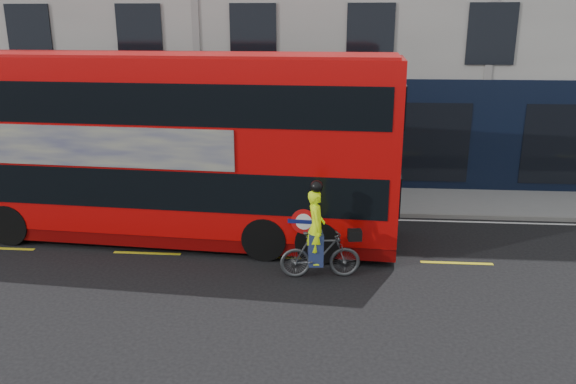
# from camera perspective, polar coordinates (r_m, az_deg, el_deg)

# --- Properties ---
(ground) EXTENTS (120.00, 120.00, 0.00)m
(ground) POSITION_cam_1_polar(r_m,az_deg,el_deg) (14.03, -16.03, -8.36)
(ground) COLOR black
(ground) RESTS_ON ground
(pavement) EXTENTS (60.00, 3.00, 0.12)m
(pavement) POSITION_cam_1_polar(r_m,az_deg,el_deg) (19.81, -9.62, -0.42)
(pavement) COLOR gray
(pavement) RESTS_ON ground
(kerb) EXTENTS (60.00, 0.12, 0.13)m
(kerb) POSITION_cam_1_polar(r_m,az_deg,el_deg) (18.43, -10.73, -1.75)
(kerb) COLOR slate
(kerb) RESTS_ON ground
(road_edge_line) EXTENTS (58.00, 0.10, 0.01)m
(road_edge_line) POSITION_cam_1_polar(r_m,az_deg,el_deg) (18.17, -10.97, -2.23)
(road_edge_line) COLOR silver
(road_edge_line) RESTS_ON ground
(lane_dashes) EXTENTS (58.00, 0.12, 0.01)m
(lane_dashes) POSITION_cam_1_polar(r_m,az_deg,el_deg) (15.31, -14.11, -6.04)
(lane_dashes) COLOR gold
(lane_dashes) RESTS_ON ground
(bus) EXTENTS (12.75, 3.75, 5.07)m
(bus) POSITION_cam_1_polar(r_m,az_deg,el_deg) (15.70, -12.10, 4.58)
(bus) COLOR #C50807
(bus) RESTS_ON ground
(cyclist) EXTENTS (1.96, 0.77, 2.39)m
(cyclist) POSITION_cam_1_polar(r_m,az_deg,el_deg) (13.24, 3.18, -5.49)
(cyclist) COLOR #404244
(cyclist) RESTS_ON ground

